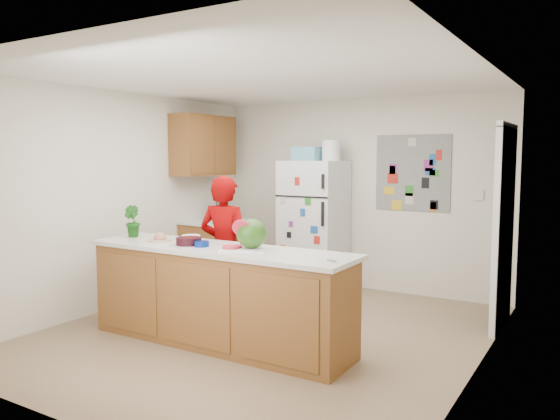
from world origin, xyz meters
The scene contains 26 objects.
floor centered at (0.00, 0.00, -0.01)m, with size 4.00×4.50×0.02m, color brown.
wall_back centered at (0.00, 2.26, 1.25)m, with size 4.00×0.02×2.50m, color beige.
wall_left centered at (-2.01, 0.00, 1.25)m, with size 0.02×4.50×2.50m, color beige.
wall_right centered at (2.01, 0.00, 1.25)m, with size 0.02×4.50×2.50m, color beige.
ceiling centered at (0.00, 0.00, 2.51)m, with size 4.00×4.50×0.02m, color white.
doorway centered at (1.99, 1.45, 1.02)m, with size 0.03×0.85×2.04m, color black.
peninsula_base centered at (-0.20, -0.50, 0.44)m, with size 2.60×0.62×0.88m, color brown.
peninsula_top centered at (-0.20, -0.50, 0.90)m, with size 2.68×0.70×0.04m, color silver.
side_counter_base centered at (-1.69, 1.35, 0.43)m, with size 0.60×0.80×0.86m, color brown.
side_counter_top centered at (-1.69, 1.35, 0.88)m, with size 0.64×0.84×0.04m, color silver.
upper_cabinets centered at (-1.82, 1.30, 1.90)m, with size 0.35×1.00×0.80m, color brown.
refrigerator centered at (-0.45, 1.88, 0.85)m, with size 0.75×0.70×1.70m, color silver.
fridge_top_bin centered at (-0.55, 1.88, 1.79)m, with size 0.35×0.28×0.18m, color #5999B2.
photo_collage centered at (0.75, 2.24, 1.55)m, with size 0.95×0.01×0.95m, color slate.
person centered at (-0.54, 0.05, 0.78)m, with size 0.57×0.37×1.56m, color #680000.
blender_appliance centered at (-1.64, 1.43, 1.09)m, with size 0.13×0.13×0.38m, color black.
cutting_board centered at (0.09, -0.49, 0.93)m, with size 0.42×0.31×0.01m, color silver.
watermelon centered at (0.15, -0.47, 1.07)m, with size 0.27×0.27×0.27m, color #1A5313.
watermelon_slice centered at (-0.01, -0.54, 0.94)m, with size 0.18×0.18×0.02m, color red.
cherry_bowl centered at (-0.52, -0.54, 0.96)m, with size 0.24×0.24×0.07m, color black.
white_bowl centered at (-0.65, -0.36, 0.95)m, with size 0.18×0.18×0.06m, color white.
cobalt_bowl centered at (-0.35, -0.56, 0.95)m, with size 0.14×0.14×0.05m, color navy.
plate centered at (-0.91, -0.52, 0.93)m, with size 0.24×0.24×0.02m, color beige.
paper_towel centered at (0.16, -0.55, 0.93)m, with size 0.16×0.14×0.02m, color white.
keys centered at (1.00, -0.59, 0.93)m, with size 0.08×0.04×0.01m, color gray.
potted_plant centered at (-1.36, -0.45, 1.08)m, with size 0.18×0.15×0.33m, color #113F16.
Camera 1 is at (2.87, -4.47, 1.75)m, focal length 35.00 mm.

